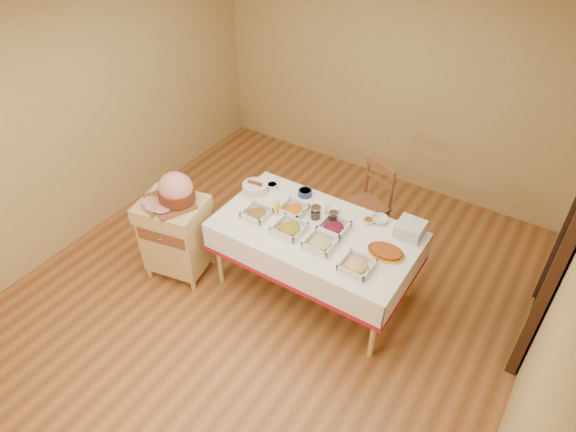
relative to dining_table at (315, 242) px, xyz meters
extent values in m
plane|color=#975C2E|center=(-0.30, -0.30, -0.60)|extent=(5.00, 5.00, 0.00)
plane|color=white|center=(-0.30, -0.30, 2.00)|extent=(5.00, 5.00, 0.00)
plane|color=tan|center=(-0.30, 2.20, 0.70)|extent=(4.50, 0.00, 4.50)
plane|color=tan|center=(-2.55, -0.30, 0.70)|extent=(0.00, 5.00, 5.00)
plane|color=tan|center=(1.95, -0.30, 0.70)|extent=(0.00, 5.00, 5.00)
cube|color=black|center=(1.91, 0.60, 0.45)|extent=(0.06, 0.90, 2.10)
cube|color=#381F12|center=(1.89, 0.10, 0.45)|extent=(0.08, 0.10, 2.10)
cube|color=#381F12|center=(1.89, 1.10, 0.45)|extent=(0.08, 0.10, 2.10)
cube|color=tan|center=(0.00, 0.00, 0.13)|extent=(1.80, 1.00, 0.04)
cylinder|color=tan|center=(-0.82, -0.42, -0.24)|extent=(0.05, 0.05, 0.71)
cylinder|color=tan|center=(-0.82, 0.42, -0.24)|extent=(0.05, 0.05, 0.71)
cylinder|color=tan|center=(0.82, -0.42, -0.24)|extent=(0.05, 0.05, 0.71)
cylinder|color=tan|center=(0.82, 0.42, -0.24)|extent=(0.05, 0.05, 0.71)
cube|color=white|center=(0.00, 0.00, 0.16)|extent=(1.82, 1.02, 0.01)
cube|color=tan|center=(-1.27, -0.51, -0.20)|extent=(0.64, 0.57, 0.60)
cube|color=tan|center=(-1.27, -0.51, 0.18)|extent=(0.69, 0.61, 0.15)
cube|color=brown|center=(-1.27, -0.75, 0.00)|extent=(0.49, 0.11, 0.12)
sphere|color=gold|center=(-1.27, -0.76, 0.00)|extent=(0.03, 0.03, 0.03)
cylinder|color=tan|center=(-1.52, -0.71, -0.55)|extent=(0.05, 0.05, 0.10)
cylinder|color=tan|center=(-1.52, -0.31, -0.55)|extent=(0.05, 0.05, 0.10)
cylinder|color=tan|center=(-1.02, -0.71, -0.55)|extent=(0.05, 0.05, 0.10)
cylinder|color=tan|center=(-1.02, -0.31, -0.55)|extent=(0.05, 0.05, 0.10)
cube|color=brown|center=(0.07, 0.89, -0.14)|extent=(0.53, 0.52, 0.03)
cylinder|color=brown|center=(-0.16, 0.79, -0.38)|extent=(0.04, 0.04, 0.45)
cylinder|color=brown|center=(-0.03, 1.12, -0.38)|extent=(0.04, 0.04, 0.45)
cylinder|color=brown|center=(0.18, 0.66, -0.38)|extent=(0.04, 0.04, 0.45)
cylinder|color=brown|center=(0.30, 0.99, -0.38)|extent=(0.04, 0.04, 0.45)
cylinder|color=brown|center=(-0.03, 1.12, 0.08)|extent=(0.04, 0.04, 0.47)
cylinder|color=brown|center=(0.30, 0.99, 0.08)|extent=(0.04, 0.04, 0.47)
cube|color=brown|center=(0.14, 1.06, 0.28)|extent=(0.36, 0.16, 0.09)
cube|color=brown|center=(-1.27, -0.51, 0.27)|extent=(0.44, 0.36, 0.03)
ellipsoid|color=#D48E89|center=(-1.21, -0.47, 0.43)|extent=(0.33, 0.30, 0.28)
cylinder|color=#5D2915|center=(-1.21, -0.47, 0.35)|extent=(0.34, 0.34, 0.11)
cube|color=silver|center=(-1.33, -0.69, 0.29)|extent=(0.28, 0.12, 0.00)
cylinder|color=silver|center=(-1.36, -0.57, 0.29)|extent=(0.32, 0.09, 0.01)
cube|color=silver|center=(-0.55, -0.14, 0.17)|extent=(0.23, 0.23, 0.01)
ellipsoid|color=red|center=(-0.55, -0.14, 0.19)|extent=(0.17, 0.17, 0.06)
cylinder|color=silver|center=(-0.50, -0.17, 0.19)|extent=(0.14, 0.01, 0.10)
cube|color=silver|center=(-0.18, -0.16, 0.17)|extent=(0.26, 0.26, 0.02)
ellipsoid|color=orange|center=(-0.18, -0.16, 0.19)|extent=(0.20, 0.20, 0.07)
cylinder|color=silver|center=(-0.13, -0.19, 0.20)|extent=(0.15, 0.01, 0.11)
cube|color=silver|center=(0.15, -0.18, 0.17)|extent=(0.25, 0.25, 0.01)
ellipsoid|color=tan|center=(0.15, -0.18, 0.19)|extent=(0.19, 0.19, 0.07)
cylinder|color=silver|center=(0.20, -0.20, 0.20)|extent=(0.14, 0.01, 0.10)
cube|color=silver|center=(0.53, -0.25, 0.17)|extent=(0.25, 0.25, 0.01)
ellipsoid|color=tan|center=(0.53, -0.25, 0.19)|extent=(0.19, 0.19, 0.07)
cylinder|color=silver|center=(0.59, -0.27, 0.19)|extent=(0.13, 0.01, 0.10)
cube|color=silver|center=(-0.30, 0.09, 0.17)|extent=(0.22, 0.22, 0.02)
ellipsoid|color=orange|center=(-0.30, 0.09, 0.19)|extent=(0.17, 0.17, 0.06)
cylinder|color=silver|center=(-0.25, 0.07, 0.20)|extent=(0.15, 0.01, 0.11)
cube|color=silver|center=(0.14, 0.07, 0.17)|extent=(0.24, 0.24, 0.02)
ellipsoid|color=#5D0B20|center=(0.14, 0.07, 0.19)|extent=(0.18, 0.18, 0.06)
cylinder|color=silver|center=(0.20, 0.04, 0.20)|extent=(0.16, 0.01, 0.12)
cylinder|color=silver|center=(-0.68, 0.30, 0.19)|extent=(0.11, 0.11, 0.05)
cylinder|color=black|center=(-0.68, 0.30, 0.20)|extent=(0.09, 0.09, 0.02)
cylinder|color=navy|center=(-0.35, 0.38, 0.19)|extent=(0.14, 0.14, 0.06)
cylinder|color=#5D0B20|center=(-0.35, 0.38, 0.21)|extent=(0.11, 0.11, 0.02)
cylinder|color=silver|center=(0.36, 0.32, 0.19)|extent=(0.10, 0.10, 0.05)
cylinder|color=orange|center=(0.36, 0.32, 0.20)|extent=(0.08, 0.08, 0.02)
imported|color=silver|center=(0.00, 0.30, 0.18)|extent=(0.18, 0.18, 0.03)
imported|color=silver|center=(0.44, 0.41, 0.19)|extent=(0.19, 0.19, 0.05)
cylinder|color=silver|center=(-0.09, 0.13, 0.22)|extent=(0.09, 0.09, 0.11)
cylinder|color=silver|center=(-0.09, 0.13, 0.28)|extent=(0.10, 0.10, 0.01)
cylinder|color=black|center=(-0.09, 0.13, 0.20)|extent=(0.08, 0.08, 0.08)
cylinder|color=silver|center=(0.08, 0.17, 0.21)|extent=(0.08, 0.08, 0.10)
cylinder|color=silver|center=(0.08, 0.17, 0.27)|extent=(0.09, 0.09, 0.01)
cylinder|color=black|center=(0.08, 0.17, 0.20)|extent=(0.07, 0.07, 0.07)
cylinder|color=yellow|center=(-0.42, 0.00, 0.23)|extent=(0.05, 0.05, 0.13)
cone|color=yellow|center=(-0.42, 0.00, 0.31)|extent=(0.03, 0.03, 0.03)
cylinder|color=silver|center=(-0.79, 0.16, 0.21)|extent=(0.25, 0.25, 0.09)
cube|color=silver|center=(0.73, 0.38, 0.17)|extent=(0.23, 0.23, 0.01)
cube|color=silver|center=(0.73, 0.38, 0.18)|extent=(0.23, 0.23, 0.01)
cube|color=silver|center=(0.73, 0.38, 0.20)|extent=(0.23, 0.23, 0.01)
cube|color=silver|center=(0.73, 0.38, 0.21)|extent=(0.23, 0.23, 0.01)
cube|color=silver|center=(0.73, 0.38, 0.23)|extent=(0.23, 0.23, 0.01)
cube|color=silver|center=(0.73, 0.38, 0.24)|extent=(0.23, 0.23, 0.01)
cube|color=silver|center=(0.73, 0.38, 0.26)|extent=(0.23, 0.23, 0.01)
cube|color=silver|center=(0.73, 0.38, 0.27)|extent=(0.23, 0.23, 0.01)
cube|color=silver|center=(0.73, 0.38, 0.28)|extent=(0.23, 0.23, 0.01)
ellipsoid|color=gold|center=(0.66, 0.04, 0.18)|extent=(0.32, 0.23, 0.03)
ellipsoid|color=#9B4410|center=(0.66, 0.04, 0.19)|extent=(0.27, 0.19, 0.03)
camera|label=1|loc=(1.70, -3.09, 3.15)|focal=32.00mm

